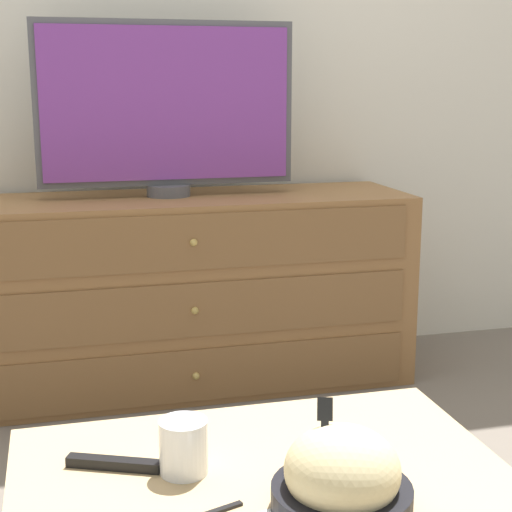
# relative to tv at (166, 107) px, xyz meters

# --- Properties ---
(ground_plane) EXTENTS (12.00, 12.00, 0.00)m
(ground_plane) POSITION_rel_tv_xyz_m (-0.07, 0.23, -0.95)
(ground_plane) COLOR #70665B
(wall_back) EXTENTS (12.00, 0.05, 2.60)m
(wall_back) POSITION_rel_tv_xyz_m (-0.07, 0.26, 0.35)
(wall_back) COLOR silver
(wall_back) RESTS_ON ground_plane
(dresser) EXTENTS (1.55, 0.48, 0.66)m
(dresser) POSITION_rel_tv_xyz_m (0.04, -0.03, -0.62)
(dresser) COLOR olive
(dresser) RESTS_ON ground_plane
(tv) EXTENTS (0.85, 0.15, 0.57)m
(tv) POSITION_rel_tv_xyz_m (0.00, 0.00, 0.00)
(tv) COLOR #515156
(tv) RESTS_ON dresser
(coffee_table) EXTENTS (0.83, 0.62, 0.39)m
(coffee_table) POSITION_rel_tv_xyz_m (-0.06, -1.48, -0.61)
(coffee_table) COLOR tan
(coffee_table) RESTS_ON ground_plane
(takeout_bowl) EXTENTS (0.22, 0.22, 0.17)m
(takeout_bowl) POSITION_rel_tv_xyz_m (0.03, -1.59, -0.51)
(takeout_bowl) COLOR black
(takeout_bowl) RESTS_ON coffee_table
(drink_cup) EXTENTS (0.08, 0.08, 0.09)m
(drink_cup) POSITION_rel_tv_xyz_m (-0.18, -1.41, -0.52)
(drink_cup) COLOR beige
(drink_cup) RESTS_ON coffee_table
(remote_control) EXTENTS (0.16, 0.09, 0.02)m
(remote_control) POSITION_rel_tv_xyz_m (-0.30, -1.37, -0.55)
(remote_control) COLOR black
(remote_control) RESTS_ON coffee_table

